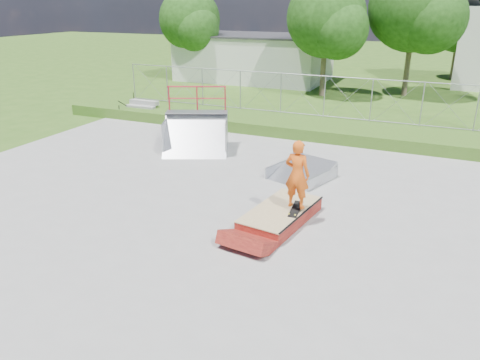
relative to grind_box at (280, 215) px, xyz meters
The scene contains 15 objects.
ground 1.63m from the grind_box, 151.44° to the right, with size 120.00×120.00×0.00m, color #345B1A.
concrete_pad 1.63m from the grind_box, 151.44° to the right, with size 20.00×16.00×0.04m, color gray.
grass_berm 8.84m from the grind_box, 99.25° to the left, with size 24.00×3.00×0.50m, color #345B1A.
grind_box is the anchor object (origin of this frame).
quarter_pipe 6.54m from the grind_box, 138.24° to the left, with size 2.30×1.95×2.30m, color #ACAFB5, non-canonical shape.
flat_bank_ramp 3.22m from the grind_box, 97.71° to the left, with size 1.64×1.75×0.50m, color #ACAFB5, non-canonical shape.
skateboard 0.45m from the grind_box, ahead, with size 0.22×0.80×0.02m, color black.
skater 1.16m from the grind_box, ahead, with size 0.63×0.41×1.72m, color orange.
concrete_stairs 12.70m from the grind_box, 141.38° to the left, with size 1.50×1.60×0.80m, color gray, non-canonical shape.
chain_link_fence 9.90m from the grind_box, 98.32° to the left, with size 20.00×0.06×1.80m, color gray, non-canonical shape.
utility_building_flat 23.26m from the grind_box, 113.94° to the left, with size 10.00×6.00×3.00m, color silver.
tree_left_near 17.82m from the grind_box, 100.54° to the left, with size 4.76×4.48×6.65m.
tree_center 19.65m from the grind_box, 85.91° to the left, with size 5.44×5.12×7.60m.
tree_left_far 23.49m from the grind_box, 124.67° to the left, with size 4.42×4.16×6.18m.
tree_back_mid 27.56m from the grind_box, 82.03° to the left, with size 4.08×3.84×5.70m.
Camera 1 is at (4.85, -9.51, 5.29)m, focal length 35.00 mm.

